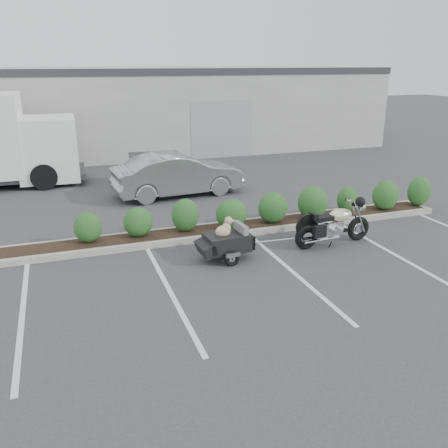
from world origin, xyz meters
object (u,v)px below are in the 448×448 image
object	(u,v)px
sedan	(178,174)
pet_trailer	(226,241)
motorcycle	(334,226)
dumpster	(155,170)

from	to	relation	value
sedan	pet_trailer	bearing A→B (deg)	171.33
motorcycle	sedan	xyz separation A→B (m)	(-2.45, 5.72, 0.22)
pet_trailer	sedan	size ratio (longest dim) A/B	0.40
motorcycle	pet_trailer	distance (m)	2.78
sedan	dumpster	size ratio (longest dim) A/B	2.28
motorcycle	pet_trailer	size ratio (longest dim) A/B	1.25
sedan	dumpster	xyz separation A→B (m)	(-0.48, 1.46, -0.12)
motorcycle	sedan	world-z (taller)	sedan
pet_trailer	motorcycle	bearing A→B (deg)	-4.39
motorcycle	pet_trailer	xyz separation A→B (m)	(-2.78, 0.02, -0.06)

